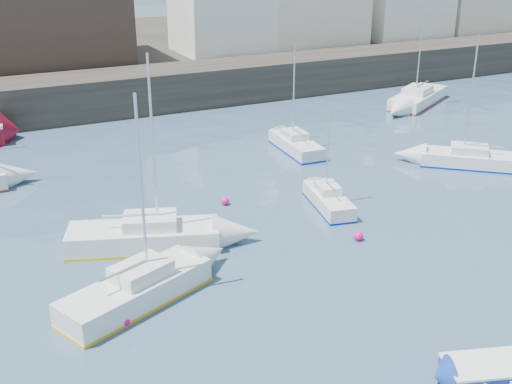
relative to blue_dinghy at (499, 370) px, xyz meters
name	(u,v)px	position (x,y,z in m)	size (l,w,h in m)	color
water	(416,357)	(-1.57, 2.00, -0.36)	(220.00, 220.00, 0.00)	#2D4760
quay_wall	(126,92)	(-1.57, 37.00, 1.14)	(90.00, 5.00, 3.00)	#28231E
land_strip	(78,56)	(-1.57, 55.00, 1.04)	(90.00, 32.00, 2.80)	#28231E
bldg_east_d	(222,0)	(9.43, 43.50, 7.00)	(11.14, 11.14, 8.95)	white
warehouse	(22,17)	(-7.57, 45.00, 6.26)	(16.40, 10.40, 7.60)	#3D2D26
blue_dinghy	(499,370)	(0.00, 0.00, 0.00)	(3.70, 2.45, 0.65)	maroon
sailboat_a	(137,290)	(-8.85, 9.30, 0.20)	(6.39, 4.19, 7.95)	silver
sailboat_b	(145,236)	(-7.23, 13.63, 0.20)	(6.98, 4.23, 8.56)	silver
sailboat_c	(328,199)	(2.43, 13.85, 0.07)	(2.23, 4.49, 5.66)	silver
sailboat_d	(473,159)	(13.43, 15.30, 0.11)	(5.88, 5.42, 7.74)	silver
sailboat_f	(296,144)	(5.36, 22.41, 0.11)	(1.98, 5.22, 6.66)	silver
sailboat_g	(418,97)	(20.24, 28.62, 0.17)	(7.66, 5.86, 9.47)	silver
buoy_near	(125,325)	(-9.68, 8.02, -0.36)	(0.36, 0.36, 0.36)	#FF0A7F
buoy_mid	(358,240)	(1.67, 10.05, -0.36)	(0.44, 0.44, 0.44)	#FF0A7F
buoy_far	(225,205)	(-2.13, 16.46, -0.36)	(0.42, 0.42, 0.42)	#FF0A7F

